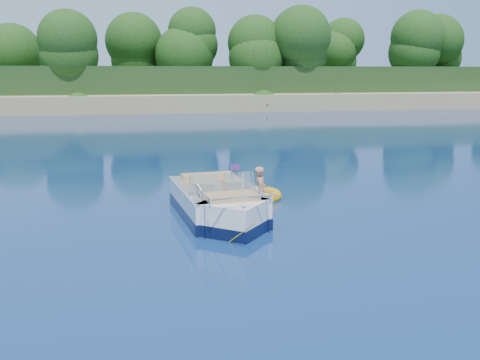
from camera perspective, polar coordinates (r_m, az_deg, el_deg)
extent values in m
plane|color=#0A1D4C|center=(12.83, 4.18, -4.59)|extent=(160.00, 160.00, 0.00)
cube|color=tan|center=(50.04, -8.06, 7.93)|extent=(170.00, 8.00, 2.00)
cube|color=#1E3816|center=(76.95, -9.51, 9.49)|extent=(170.00, 56.00, 6.00)
cylinder|color=black|center=(53.94, -8.45, 11.15)|extent=(0.44, 0.44, 3.60)
sphere|color=black|center=(54.03, -8.56, 14.78)|extent=(5.94, 5.94, 5.94)
cylinder|color=black|center=(56.90, 12.60, 10.51)|extent=(0.44, 0.44, 2.60)
sphere|color=black|center=(56.92, 12.71, 13.00)|extent=(4.29, 4.29, 4.29)
cube|color=white|center=(13.43, -2.55, -2.65)|extent=(2.04, 3.47, 0.93)
cube|color=white|center=(11.96, -0.66, -4.42)|extent=(1.76, 1.76, 0.93)
cube|color=black|center=(13.46, -2.54, -3.17)|extent=(2.07, 3.51, 0.26)
cube|color=black|center=(11.99, -0.66, -5.01)|extent=(1.79, 1.79, 0.26)
cube|color=#A78258|center=(13.62, -2.84, -1.32)|extent=(1.61, 2.45, 0.09)
cube|color=white|center=(13.33, -2.57, -0.83)|extent=(2.08, 3.48, 0.05)
cube|color=black|center=(15.15, -4.27, -0.87)|extent=(0.51, 0.35, 0.79)
cube|color=#8C9EA5|center=(12.60, -3.63, -0.38)|extent=(0.70, 0.27, 0.43)
cube|color=#8C9EA5|center=(12.80, -0.17, -0.16)|extent=(0.72, 0.38, 0.43)
cube|color=tan|center=(13.02, -4.02, -1.02)|extent=(0.52, 0.52, 0.35)
cube|color=tan|center=(13.22, -0.66, -0.80)|extent=(0.52, 0.52, 0.35)
cube|color=tan|center=(14.16, -3.45, 0.01)|extent=(1.41, 0.60, 0.34)
cube|color=tan|center=(12.00, -0.89, -2.17)|extent=(1.22, 0.76, 0.30)
cylinder|color=white|center=(11.13, 0.29, -1.18)|extent=(0.03, 0.03, 0.75)
cube|color=red|center=(12.71, -0.51, 1.37)|extent=(0.19, 0.03, 0.12)
cube|color=silver|center=(11.17, 0.36, -2.97)|extent=(0.09, 0.06, 0.04)
cylinder|color=gold|center=(10.97, 0.17, -5.69)|extent=(0.42, 0.87, 0.67)
torus|color=orange|center=(15.23, 2.18, -1.66)|extent=(1.52, 1.52, 0.32)
torus|color=#B60920|center=(15.23, 2.18, -1.60)|extent=(1.25, 1.25, 0.11)
imported|color=tan|center=(15.19, 2.19, -2.01)|extent=(0.52, 0.83, 1.51)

